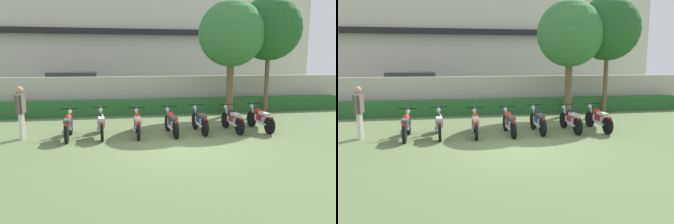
{
  "view_description": "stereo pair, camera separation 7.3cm",
  "coord_description": "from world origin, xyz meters",
  "views": [
    {
      "loc": [
        -2.04,
        -9.04,
        2.59
      ],
      "look_at": [
        0.0,
        2.17,
        0.74
      ],
      "focal_mm": 34.34,
      "sensor_mm": 36.0,
      "label": 1
    },
    {
      "loc": [
        -1.96,
        -9.05,
        2.59
      ],
      "look_at": [
        0.0,
        2.17,
        0.74
      ],
      "focal_mm": 34.34,
      "sensor_mm": 36.0,
      "label": 2
    }
  ],
  "objects": [
    {
      "name": "motorcycle_in_row_2",
      "position": [
        -1.14,
        1.77,
        0.44
      ],
      "size": [
        0.6,
        1.78,
        0.94
      ],
      "rotation": [
        0.0,
        0.0,
        1.53
      ],
      "color": "black",
      "rests_on": "ground"
    },
    {
      "name": "parked_car",
      "position": [
        -3.99,
        10.18,
        0.94
      ],
      "size": [
        4.51,
        2.09,
        1.89
      ],
      "rotation": [
        0.0,
        0.0,
        0.01
      ],
      "color": "navy",
      "rests_on": "ground"
    },
    {
      "name": "motorcycle_in_row_4",
      "position": [
        1.11,
        1.91,
        0.45
      ],
      "size": [
        0.6,
        1.84,
        0.97
      ],
      "rotation": [
        0.0,
        0.0,
        1.59
      ],
      "color": "black",
      "rests_on": "ground"
    },
    {
      "name": "motorcycle_in_row_3",
      "position": [
        0.05,
        1.78,
        0.44
      ],
      "size": [
        0.6,
        1.81,
        0.95
      ],
      "rotation": [
        0.0,
        0.0,
        1.62
      ],
      "color": "black",
      "rests_on": "ground"
    },
    {
      "name": "inspector_person",
      "position": [
        -4.92,
        2.0,
        1.05
      ],
      "size": [
        0.24,
        0.7,
        1.75
      ],
      "color": "silver",
      "rests_on": "ground"
    },
    {
      "name": "tree_near_inspector",
      "position": [
        3.5,
        5.23,
        3.75
      ],
      "size": [
        3.02,
        3.02,
        5.28
      ],
      "color": "brown",
      "rests_on": "ground"
    },
    {
      "name": "ground",
      "position": [
        0.0,
        0.0,
        0.0
      ],
      "size": [
        60.0,
        60.0,
        0.0
      ],
      "primitive_type": "plane",
      "color": "#607547"
    },
    {
      "name": "motorcycle_in_row_0",
      "position": [
        -3.42,
        1.78,
        0.45
      ],
      "size": [
        0.6,
        1.83,
        0.96
      ],
      "rotation": [
        0.0,
        0.0,
        1.58
      ],
      "color": "black",
      "rests_on": "ground"
    },
    {
      "name": "motorcycle_in_row_6",
      "position": [
        3.42,
        1.86,
        0.45
      ],
      "size": [
        0.6,
        1.94,
        0.96
      ],
      "rotation": [
        0.0,
        0.0,
        1.63
      ],
      "color": "black",
      "rests_on": "ground"
    },
    {
      "name": "motorcycle_in_row_5",
      "position": [
        2.34,
        1.88,
        0.45
      ],
      "size": [
        0.6,
        1.82,
        0.96
      ],
      "rotation": [
        0.0,
        0.0,
        1.63
      ],
      "color": "black",
      "rests_on": "ground"
    },
    {
      "name": "compound_wall",
      "position": [
        0.0,
        6.91,
        0.89
      ],
      "size": [
        24.4,
        0.3,
        1.78
      ],
      "primitive_type": "cube",
      "color": "#BCB7A8",
      "rests_on": "ground"
    },
    {
      "name": "hedge_row",
      "position": [
        0.0,
        6.21,
        0.36
      ],
      "size": [
        19.52,
        0.7,
        0.72
      ],
      "primitive_type": "cube",
      "color": "#28602D",
      "rests_on": "ground"
    },
    {
      "name": "motorcycle_in_row_1",
      "position": [
        -2.36,
        1.89,
        0.45
      ],
      "size": [
        0.6,
        1.96,
        0.96
      ],
      "rotation": [
        0.0,
        0.0,
        1.62
      ],
      "color": "black",
      "rests_on": "ground"
    },
    {
      "name": "tree_far_side",
      "position": [
        5.5,
        5.53,
        4.05
      ],
      "size": [
        3.02,
        3.02,
        5.57
      ],
      "color": "brown",
      "rests_on": "ground"
    },
    {
      "name": "building",
      "position": [
        0.0,
        16.43,
        4.21
      ],
      "size": [
        25.68,
        6.5,
        8.42
      ],
      "color": "beige",
      "rests_on": "ground"
    }
  ]
}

